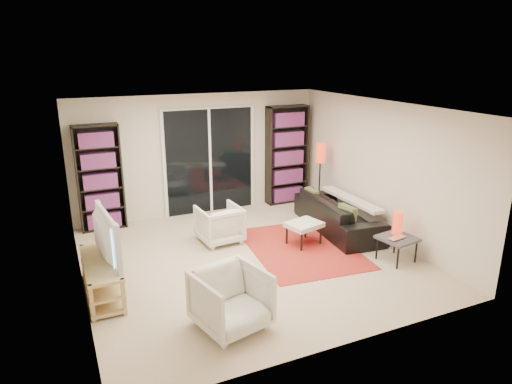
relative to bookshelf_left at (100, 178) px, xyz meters
The scene contains 20 objects.
floor 3.19m from the bookshelf_left, 50.10° to the right, with size 5.00×5.00×0.00m, color beige.
wall_back 1.97m from the bookshelf_left, ahead, with size 5.00×0.02×2.40m, color beige.
wall_front 5.22m from the bookshelf_left, 68.02° to the right, with size 5.00×0.02×2.40m, color beige.
wall_left 2.41m from the bookshelf_left, 103.27° to the right, with size 0.02×5.00×2.40m, color beige.
wall_right 5.03m from the bookshelf_left, 27.66° to the right, with size 0.02×5.00×2.40m, color beige.
ceiling 3.36m from the bookshelf_left, 50.10° to the right, with size 5.00×5.00×0.02m, color white.
sliding_door 2.16m from the bookshelf_left, ahead, with size 1.92×0.08×2.16m.
bookshelf_left is the anchor object (origin of this frame).
bookshelf_right 3.85m from the bookshelf_left, ahead, with size 0.90×0.30×2.10m.
tv_stand 2.65m from the bookshelf_left, 97.18° to the right, with size 0.44×1.37×0.50m.
tv 2.56m from the bookshelf_left, 96.73° to the right, with size 1.16×0.15×0.67m, color black.
rug 3.85m from the bookshelf_left, 38.67° to the right, with size 1.66×2.25×0.01m, color #AF2920.
sofa 4.41m from the bookshelf_left, 25.40° to the right, with size 2.15×0.84×0.63m, color black.
armchair_back 2.39m from the bookshelf_left, 40.12° to the right, with size 0.69×0.71×0.65m, color silver.
armchair_front 4.15m from the bookshelf_left, 75.96° to the right, with size 0.78×0.80×0.73m, color silver.
ottoman 3.79m from the bookshelf_left, 36.02° to the right, with size 0.66×0.58×0.40m.
side_table 5.28m from the bookshelf_left, 39.83° to the right, with size 0.60×0.60×0.40m.
laptop 5.30m from the bookshelf_left, 40.81° to the right, with size 0.31×0.20×0.02m, color silver.
table_lamp 5.25m from the bookshelf_left, 38.05° to the right, with size 0.16×0.16×0.37m, color red.
floor_lamp 4.23m from the bookshelf_left, 11.96° to the right, with size 0.22×0.22×1.44m.
Camera 1 is at (-2.66, -6.12, 3.18)m, focal length 32.00 mm.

